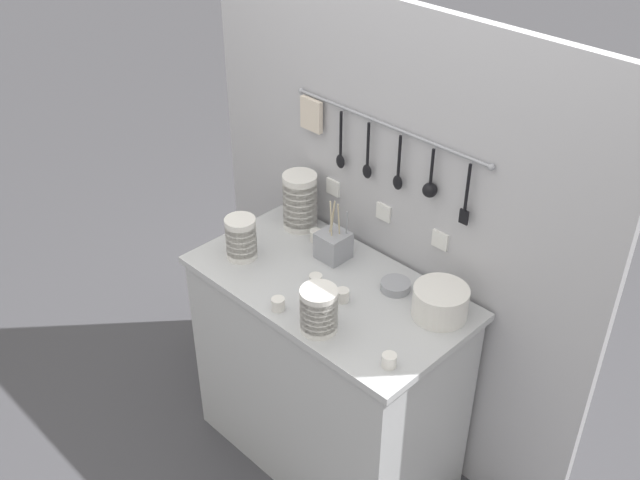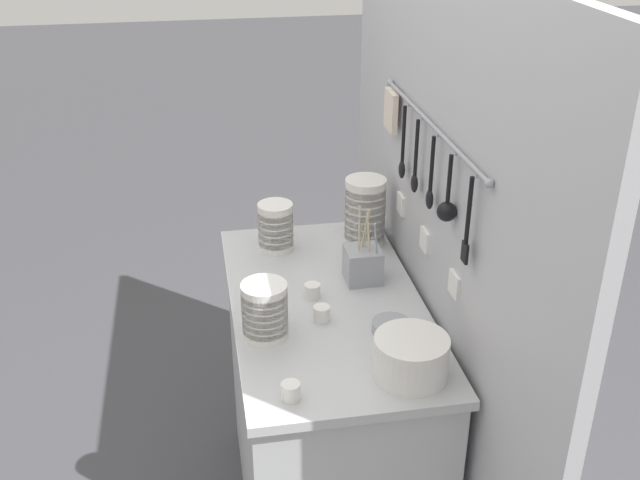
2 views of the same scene
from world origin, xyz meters
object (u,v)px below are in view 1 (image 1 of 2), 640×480
at_px(cup_back_left, 389,361).
at_px(cup_edge_far, 278,304).
at_px(bowl_stack_tall_left, 300,201).
at_px(cutlery_caddy, 333,245).
at_px(plate_stack, 440,302).
at_px(cup_edge_near, 316,280).
at_px(cup_centre, 342,295).
at_px(bowl_stack_wide_centre, 319,310).
at_px(bowl_stack_back_corner, 241,238).
at_px(cup_back_right, 316,236).
at_px(steel_mixing_bowl, 396,286).

bearing_deg(cup_back_left, cup_edge_far, -172.93).
bearing_deg(bowl_stack_tall_left, cutlery_caddy, -14.28).
distance_m(cutlery_caddy, cup_back_left, 0.66).
height_order(bowl_stack_tall_left, cup_edge_far, bowl_stack_tall_left).
bearing_deg(cup_edge_far, cutlery_caddy, 103.01).
distance_m(plate_stack, cup_edge_near, 0.49).
distance_m(cup_centre, cup_edge_near, 0.14).
bearing_deg(plate_stack, bowl_stack_tall_left, 176.02).
bearing_deg(cutlery_caddy, cup_back_left, -29.34).
relative_size(bowl_stack_wide_centre, cup_edge_near, 3.40).
bearing_deg(bowl_stack_back_corner, cup_back_right, 65.85).
bearing_deg(cutlery_caddy, bowl_stack_back_corner, -136.05).
bearing_deg(bowl_stack_wide_centre, plate_stack, 55.07).
bearing_deg(cup_back_left, cup_back_right, 153.19).
bearing_deg(cutlery_caddy, cup_centre, -38.89).
distance_m(bowl_stack_wide_centre, cup_back_right, 0.57).
bearing_deg(bowl_stack_wide_centre, steel_mixing_bowl, 83.12).
distance_m(cutlery_caddy, cup_back_right, 0.14).
relative_size(bowl_stack_back_corner, cup_edge_near, 3.50).
distance_m(steel_mixing_bowl, cup_edge_near, 0.31).
bearing_deg(bowl_stack_back_corner, plate_stack, 18.67).
bearing_deg(cup_back_right, bowl_stack_tall_left, 166.29).
height_order(bowl_stack_wide_centre, plate_stack, bowl_stack_wide_centre).
xyz_separation_m(cup_edge_far, cup_back_left, (0.49, 0.06, 0.00)).
xyz_separation_m(cutlery_caddy, cup_back_left, (0.58, -0.32, -0.04)).
bearing_deg(cup_back_right, cup_edge_far, -61.87).
xyz_separation_m(bowl_stack_back_corner, steel_mixing_bowl, (0.59, 0.27, -0.07)).
relative_size(cup_centre, cup_edge_far, 1.00).
height_order(cup_edge_far, cup_back_right, same).
relative_size(cutlery_caddy, cup_back_left, 5.25).
relative_size(cup_back_left, cup_edge_near, 1.00).
distance_m(bowl_stack_wide_centre, cutlery_caddy, 0.45).
relative_size(bowl_stack_tall_left, cup_back_left, 4.91).
relative_size(bowl_stack_tall_left, cup_back_right, 4.91).
bearing_deg(cup_back_left, bowl_stack_back_corner, 175.54).
bearing_deg(steel_mixing_bowl, cup_edge_near, -139.49).
relative_size(bowl_stack_wide_centre, cup_edge_far, 3.40).
bearing_deg(plate_stack, cup_edge_far, -138.14).
bearing_deg(cup_back_right, cutlery_caddy, -14.80).
distance_m(bowl_stack_back_corner, cup_edge_far, 0.38).
xyz_separation_m(bowl_stack_wide_centre, steel_mixing_bowl, (0.04, 0.37, -0.07)).
bearing_deg(bowl_stack_back_corner, cup_edge_near, 11.78).
relative_size(steel_mixing_bowl, cup_back_right, 2.26).
bearing_deg(cup_back_left, cup_edge_near, 164.16).
height_order(cup_centre, cup_edge_near, same).
bearing_deg(cup_back_left, bowl_stack_tall_left, 155.02).
distance_m(steel_mixing_bowl, cup_edge_far, 0.46).
height_order(cup_centre, cup_edge_far, same).
bearing_deg(bowl_stack_back_corner, bowl_stack_wide_centre, -10.27).
distance_m(bowl_stack_wide_centre, steel_mixing_bowl, 0.38).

